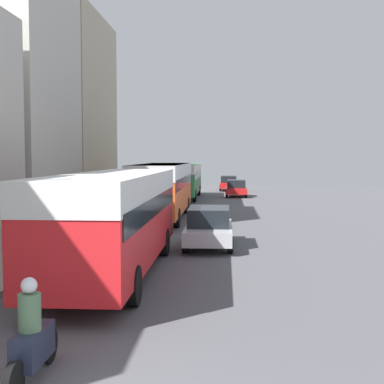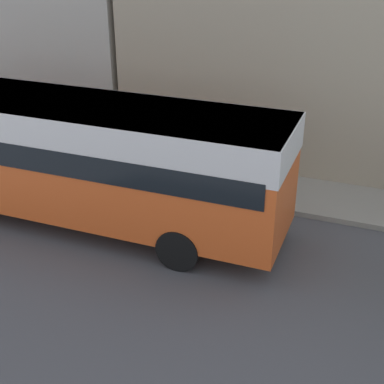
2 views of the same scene
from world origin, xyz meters
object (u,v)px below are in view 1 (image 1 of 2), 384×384
car_crossing (209,227)px  pedestrian_near_curb (132,192)px  motorcycle_behind_lead (32,341)px  car_far_curb (229,183)px  bus_following (163,184)px  bus_third_in_line (184,176)px  bus_lead (115,209)px  car_distant (236,188)px

car_crossing → pedestrian_near_curb: (-6.13, 17.15, 0.22)m
motorcycle_behind_lead → car_far_curb: 48.57m
bus_following → bus_third_in_line: size_ratio=0.98×
bus_third_in_line → motorcycle_behind_lead: size_ratio=5.09×
car_crossing → car_far_curb: 35.36m
bus_lead → car_far_curb: bearing=84.9°
bus_third_in_line → car_crossing: (2.92, -24.40, -1.12)m
bus_third_in_line → pedestrian_near_curb: (-3.21, -7.25, -0.90)m
bus_third_in_line → car_far_curb: bearing=70.4°
bus_lead → car_far_curb: 40.87m
bus_lead → motorcycle_behind_lead: size_ratio=4.78×
bus_lead → car_far_curb: (3.66, 40.69, -1.22)m
car_crossing → car_distant: (1.60, 26.64, -0.03)m
bus_third_in_line → car_distant: (4.53, 2.24, -1.16)m
pedestrian_near_curb → bus_following: bearing=-68.4°
motorcycle_behind_lead → car_far_curb: (3.40, 48.46, 0.12)m
bus_lead → car_crossing: bus_lead is taller
car_far_curb → car_distant: size_ratio=1.09×
bus_lead → car_far_curb: size_ratio=2.47×
bus_third_in_line → car_far_curb: bus_third_in_line is taller
bus_lead → car_distant: size_ratio=2.70×
car_crossing → car_far_curb: bearing=-91.6°
bus_following → pedestrian_near_curb: (-3.18, 8.03, -1.03)m
car_far_curb → pedestrian_near_curb: size_ratio=2.49×
motorcycle_behind_lead → car_far_curb: size_ratio=0.52×
motorcycle_behind_lead → pedestrian_near_curb: (-3.71, 30.25, 0.35)m
bus_following → bus_third_in_line: 15.28m
bus_following → car_distant: 18.14m
car_crossing → car_distant: bearing=-93.4°
car_far_curb → pedestrian_near_curb: (-7.10, -18.20, 0.23)m
bus_third_in_line → pedestrian_near_curb: size_ratio=6.56×
bus_third_in_line → car_crossing: bus_third_in_line is taller
bus_third_in_line → car_distant: size_ratio=2.87×
car_crossing → pedestrian_near_curb: size_ratio=2.63×
bus_lead → car_distant: bearing=82.4°
car_crossing → car_far_curb: size_ratio=1.05×
bus_lead → bus_third_in_line: bearing=90.5°
bus_lead → motorcycle_behind_lead: bearing=-88.0°
motorcycle_behind_lead → car_far_curb: bearing=86.0°
bus_following → car_crossing: bearing=-72.1°
bus_lead → pedestrian_near_curb: 22.77m
bus_third_in_line → bus_lead: bearing=-89.5°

